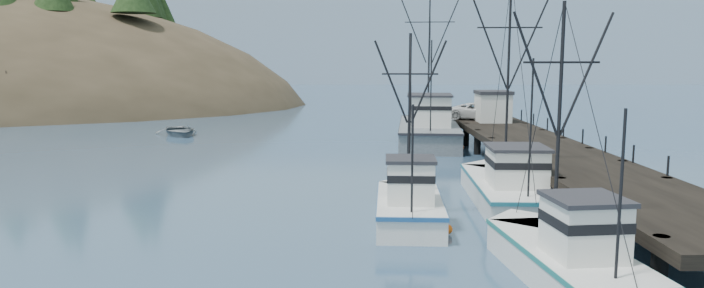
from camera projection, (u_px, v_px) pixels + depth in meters
name	position (u px, v px, depth m)	size (l,w,h in m)	color
ground	(322.00, 256.00, 24.86)	(400.00, 400.00, 0.00)	#2F4A69
pier	(549.00, 153.00, 40.51)	(6.00, 44.00, 2.00)	black
distant_ridge	(379.00, 82.00, 193.24)	(360.00, 40.00, 26.00)	#9EB2C6
distant_ridge_far	(226.00, 80.00, 207.93)	(180.00, 25.00, 18.00)	silver
moored_sailboats	(53.00, 115.00, 80.54)	(15.20, 14.40, 6.35)	white
trawler_near	(564.00, 256.00, 22.30)	(4.09, 9.87, 10.15)	white
trawler_mid	(409.00, 205.00, 30.05)	(3.50, 9.09, 9.31)	white
trawler_far	(509.00, 187.00, 34.17)	(4.44, 12.36, 12.49)	white
work_vessel	(428.00, 130.00, 57.18)	(6.67, 17.57, 14.37)	slate
pier_shed	(493.00, 106.00, 56.34)	(3.00, 3.20, 2.80)	silver
pickup_truck	(480.00, 111.00, 58.18)	(2.60, 5.65, 1.57)	silver
motorboat	(180.00, 135.00, 62.97)	(4.21, 5.89, 1.22)	slate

